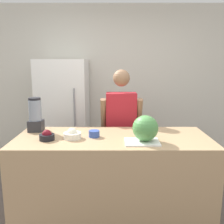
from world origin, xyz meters
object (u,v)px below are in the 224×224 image
Objects in this scene: watermelon at (145,128)px; bowl_cream at (72,135)px; refrigerator at (64,117)px; bowl_cherries at (46,136)px; bowl_small_blue at (93,134)px; blender at (35,115)px; person at (120,131)px.

bowl_cream is at bearing 171.11° from watermelon.
refrigerator is at bearing 125.14° from watermelon.
watermelon is 1.67× the size of bowl_cherries.
bowl_small_blue is 0.30× the size of blender.
watermelon is at bearing -54.86° from refrigerator.
refrigerator is 1.08× the size of person.
bowl_cream is (-0.51, -0.71, 0.16)m from person.
person is 10.97× the size of bowl_cherries.
refrigerator is at bearing 84.68° from blender.
person is 1.09m from blender.
bowl_small_blue is (-0.49, 0.17, -0.10)m from watermelon.
blender reaches higher than bowl_small_blue.
refrigerator is 11.83× the size of bowl_cherries.
person is 6.58× the size of watermelon.
person reaches higher than bowl_small_blue.
person is at bearing 45.34° from bowl_cherries.
bowl_cherries is at bearing -167.26° from bowl_small_blue.
bowl_cherries is 0.41m from blender.
bowl_cherries is 1.34× the size of bowl_small_blue.
watermelon reaches higher than bowl_cherries.
bowl_small_blue is (0.21, 0.05, -0.01)m from bowl_cream.
blender is (-0.65, 0.22, 0.14)m from bowl_small_blue.
blender is at bearing -95.32° from refrigerator.
bowl_cherries is at bearing 176.20° from watermelon.
person is at bearing -38.03° from refrigerator.
blender is (-0.44, 0.28, 0.14)m from bowl_cream.
bowl_cherries is 0.46m from bowl_small_blue.
bowl_cherries is 0.25m from bowl_cream.
person reaches higher than blender.
bowl_small_blue is 0.71m from blender.
bowl_small_blue is (-0.30, -0.66, 0.16)m from person.
refrigerator is 1.44m from bowl_small_blue.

